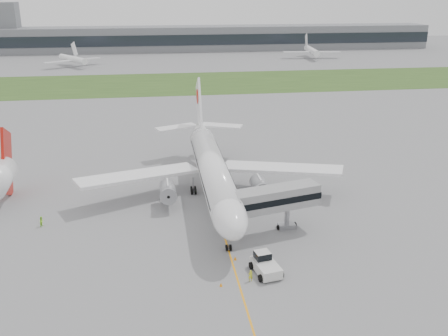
{
  "coord_description": "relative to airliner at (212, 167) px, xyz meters",
  "views": [
    {
      "loc": [
        -9.63,
        -77.75,
        35.64
      ],
      "look_at": [
        1.76,
        2.0,
        6.45
      ],
      "focal_mm": 40.0,
      "sensor_mm": 36.0,
      "label": 1
    }
  ],
  "objects": [
    {
      "name": "jet_bridge",
      "position": [
        6.06,
        -15.92,
        0.01
      ],
      "size": [
        16.23,
        8.3,
        7.66
      ],
      "rotation": [
        0.0,
        0.0,
        0.25
      ],
      "color": "#99999C",
      "rests_on": "ground"
    },
    {
      "name": "ground_crew_near",
      "position": [
        1.59,
        -28.16,
        -4.86
      ],
      "size": [
        0.59,
        0.39,
        1.6
      ],
      "primitive_type": "imported",
      "rotation": [
        0.0,
        0.0,
        3.15
      ],
      "color": "yellow",
      "rests_on": "ground"
    },
    {
      "name": "control_tower",
      "position": [
        -90.0,
        227.13,
        -5.66
      ],
      "size": [
        12.0,
        12.0,
        56.0
      ],
      "primitive_type": null,
      "color": "gray",
      "rests_on": "ground"
    },
    {
      "name": "safety_cone_right",
      "position": [
        0.5,
        -22.64,
        -5.36
      ],
      "size": [
        0.43,
        0.43,
        0.6
      ],
      "primitive_type": "cone",
      "color": "orange",
      "rests_on": "ground"
    },
    {
      "name": "ground",
      "position": [
        0.0,
        -4.87,
        -5.66
      ],
      "size": [
        600.0,
        600.0,
        0.0
      ],
      "primitive_type": "plane",
      "color": "gray",
      "rests_on": "ground"
    },
    {
      "name": "neighbor_aircraft",
      "position": [
        -36.48,
        2.04,
        -0.42
      ],
      "size": [
        5.05,
        16.22,
        13.23
      ],
      "rotation": [
        0.0,
        0.0,
        0.05
      ],
      "color": "#B5130A",
      "rests_on": "ground"
    },
    {
      "name": "apron_markings",
      "position": [
        0.0,
        -9.87,
        -5.66
      ],
      "size": [
        70.0,
        70.0,
        0.04
      ],
      "primitive_type": null,
      "color": "#FF9D16",
      "rests_on": "ground"
    },
    {
      "name": "pushback_tug",
      "position": [
        3.93,
        -26.23,
        -4.51
      ],
      "size": [
        4.04,
        5.3,
        2.49
      ],
      "rotation": [
        0.0,
        0.0,
        0.19
      ],
      "color": "silver",
      "rests_on": "ground"
    },
    {
      "name": "safety_cone_left",
      "position": [
        -2.33,
        -28.82,
        -5.4
      ],
      "size": [
        0.38,
        0.38,
        0.52
      ],
      "primitive_type": "cone",
      "color": "orange",
      "rests_on": "ground"
    },
    {
      "name": "terminal_building",
      "position": [
        0.0,
        225.0,
        1.34
      ],
      "size": [
        320.0,
        22.3,
        14.0
      ],
      "color": "gray",
      "rests_on": "ground"
    },
    {
      "name": "airliner",
      "position": [
        0.0,
        0.0,
        0.0
      ],
      "size": [
        48.13,
        53.95,
        17.88
      ],
      "color": "white",
      "rests_on": "ground"
    },
    {
      "name": "grass_strip",
      "position": [
        0.0,
        115.13,
        -5.65
      ],
      "size": [
        600.0,
        50.0,
        0.02
      ],
      "primitive_type": "cube",
      "color": "#2E4E1D",
      "rests_on": "ground"
    },
    {
      "name": "ground_crew_far",
      "position": [
        -28.11,
        -8.03,
        -4.82
      ],
      "size": [
        0.87,
        0.98,
        1.69
      ],
      "primitive_type": "imported",
      "rotation": [
        0.0,
        0.0,
        1.25
      ],
      "color": "#9FF729",
      "rests_on": "ground"
    },
    {
      "name": "distant_aircraft_left",
      "position": [
        -46.99,
        166.08,
        -5.66
      ],
      "size": [
        36.25,
        35.39,
        10.48
      ],
      "primitive_type": null,
      "rotation": [
        0.0,
        0.0,
        0.6
      ],
      "color": "white",
      "rests_on": "ground"
    },
    {
      "name": "distant_aircraft_right",
      "position": [
        75.06,
        179.21,
        -5.66
      ],
      "size": [
        33.06,
        29.87,
        11.63
      ],
      "primitive_type": null,
      "rotation": [
        0.0,
        0.0,
        -0.1
      ],
      "color": "white",
      "rests_on": "ground"
    }
  ]
}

